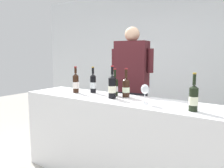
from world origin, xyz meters
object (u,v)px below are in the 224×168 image
(wine_bottle_5, at_px, (115,86))
(person_server, at_px, (131,96))
(wine_bottle_0, at_px, (126,87))
(wine_bottle_4, at_px, (76,83))
(wine_bottle_1, at_px, (93,83))
(wine_bottle_3, at_px, (193,98))
(wine_bottle_2, at_px, (112,87))
(wine_glass, at_px, (145,90))

(wine_bottle_5, relative_size, person_server, 0.18)
(wine_bottle_0, relative_size, wine_bottle_4, 0.99)
(wine_bottle_1, distance_m, wine_bottle_4, 0.21)
(wine_bottle_1, relative_size, wine_bottle_3, 0.99)
(person_server, bearing_deg, wine_bottle_1, -122.94)
(wine_bottle_2, relative_size, wine_bottle_5, 1.13)
(wine_bottle_1, relative_size, wine_bottle_4, 0.99)
(wine_bottle_2, bearing_deg, wine_bottle_1, 158.19)
(wine_bottle_5, bearing_deg, wine_bottle_2, -67.25)
(wine_glass, relative_size, person_server, 0.11)
(wine_bottle_4, bearing_deg, wine_bottle_1, 33.24)
(wine_bottle_0, xyz_separation_m, wine_glass, (0.33, -0.20, 0.03))
(wine_bottle_4, bearing_deg, wine_glass, -5.74)
(wine_bottle_1, relative_size, wine_glass, 1.69)
(wine_bottle_4, height_order, wine_bottle_5, wine_bottle_4)
(wine_bottle_4, xyz_separation_m, person_server, (0.47, 0.56, -0.20))
(wine_bottle_1, bearing_deg, wine_bottle_3, -10.32)
(wine_bottle_1, xyz_separation_m, wine_glass, (0.81, -0.22, 0.02))
(wine_bottle_1, xyz_separation_m, wine_bottle_2, (0.39, -0.16, 0.01))
(person_server, bearing_deg, wine_bottle_4, -129.70)
(wine_bottle_1, xyz_separation_m, wine_bottle_4, (-0.18, -0.12, 0.00))
(wine_bottle_3, height_order, wine_glass, wine_bottle_3)
(wine_bottle_3, xyz_separation_m, person_server, (-0.98, 0.68, -0.19))
(wine_bottle_4, xyz_separation_m, wine_glass, (0.99, -0.10, 0.02))
(wine_bottle_0, xyz_separation_m, wine_bottle_4, (-0.66, -0.10, 0.01))
(wine_bottle_3, relative_size, wine_bottle_5, 1.03)
(wine_bottle_3, height_order, wine_bottle_5, wine_bottle_3)
(wine_bottle_0, height_order, person_server, person_server)
(wine_bottle_4, relative_size, wine_glass, 1.70)
(wine_bottle_0, bearing_deg, wine_bottle_5, -178.90)
(wine_bottle_3, distance_m, wine_bottle_4, 1.45)
(wine_bottle_4, relative_size, wine_bottle_5, 1.03)
(wine_glass, height_order, person_server, person_server)
(wine_bottle_1, relative_size, wine_bottle_2, 0.91)
(wine_glass, distance_m, person_server, 0.87)
(wine_bottle_4, height_order, wine_glass, wine_bottle_4)
(wine_bottle_5, bearing_deg, wine_bottle_4, -169.24)
(wine_bottle_4, relative_size, person_server, 0.18)
(person_server, bearing_deg, wine_bottle_3, -34.63)
(wine_bottle_3, bearing_deg, wine_bottle_5, 167.19)
(wine_bottle_5, bearing_deg, wine_glass, -22.51)
(wine_bottle_2, xyz_separation_m, person_server, (-0.11, 0.60, -0.21))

